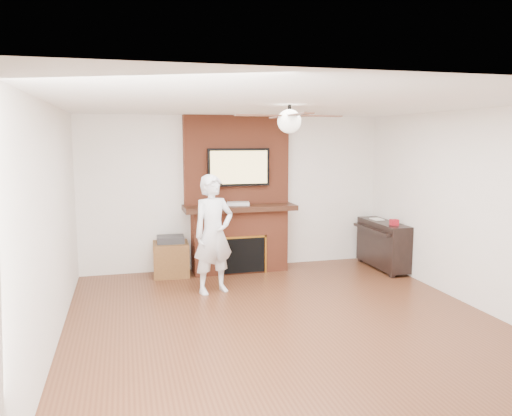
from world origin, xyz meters
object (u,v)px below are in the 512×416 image
object	(u,v)px
person	(213,234)
piano	(383,244)
fireplace	(238,209)
side_table	(171,257)

from	to	relation	value
person	piano	distance (m)	2.99
fireplace	piano	distance (m)	2.44
person	side_table	world-z (taller)	person
fireplace	side_table	world-z (taller)	fireplace
person	piano	xyz separation A→B (m)	(2.91, 0.55, -0.40)
fireplace	side_table	distance (m)	1.31
fireplace	piano	world-z (taller)	fireplace
person	side_table	size ratio (longest dim) A/B	2.63
fireplace	person	bearing A→B (deg)	-118.64
person	fireplace	bearing A→B (deg)	42.68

